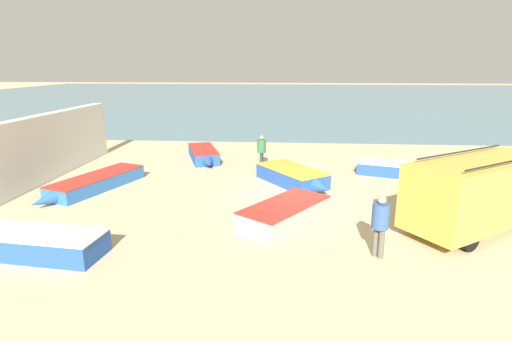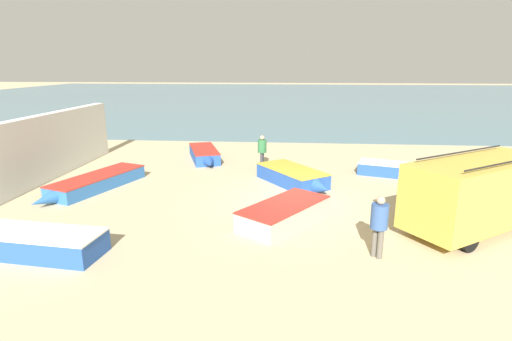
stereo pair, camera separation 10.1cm
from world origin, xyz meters
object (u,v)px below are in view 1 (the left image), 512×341
(parked_van, at_px, (480,192))
(fishing_rowboat_1, at_px, (94,183))
(fisherman_1, at_px, (380,221))
(fishing_rowboat_5, at_px, (15,241))
(fishing_rowboat_0, at_px, (204,155))
(fisherman_0, at_px, (262,149))
(fishing_rowboat_3, at_px, (287,212))
(fishing_rowboat_2, at_px, (399,170))
(fishing_rowboat_4, at_px, (293,176))

(parked_van, bearing_deg, fishing_rowboat_1, 133.37)
(fisherman_1, bearing_deg, fishing_rowboat_5, 137.15)
(fishing_rowboat_0, distance_m, fisherman_1, 12.86)
(fishing_rowboat_5, bearing_deg, fisherman_0, -116.26)
(fishing_rowboat_3, relative_size, fisherman_1, 2.25)
(parked_van, height_order, fisherman_1, parked_van)
(fishing_rowboat_2, relative_size, fishing_rowboat_3, 1.09)
(fishing_rowboat_0, distance_m, fishing_rowboat_1, 6.54)
(fishing_rowboat_3, xyz_separation_m, fishing_rowboat_5, (-7.48, -2.83, -0.01))
(parked_van, bearing_deg, fisherman_1, 177.71)
(fishing_rowboat_1, xyz_separation_m, fishing_rowboat_3, (8.02, -2.91, 0.05))
(fishing_rowboat_0, xyz_separation_m, fisherman_1, (7.00, -10.76, 0.73))
(fishing_rowboat_1, relative_size, fisherman_1, 3.05)
(fishing_rowboat_4, xyz_separation_m, fishing_rowboat_5, (-7.74, -7.20, -0.00))
(fishing_rowboat_0, bearing_deg, fishing_rowboat_5, -33.85)
(parked_van, height_order, fisherman_0, parked_van)
(fisherman_1, bearing_deg, parked_van, -13.87)
(fishing_rowboat_1, distance_m, fisherman_0, 7.88)
(fishing_rowboat_3, height_order, fishing_rowboat_5, fishing_rowboat_3)
(fishing_rowboat_1, bearing_deg, fisherman_1, 83.03)
(fishing_rowboat_3, bearing_deg, fishing_rowboat_1, 105.13)
(parked_van, distance_m, fishing_rowboat_4, 7.29)
(parked_van, relative_size, fishing_rowboat_1, 1.00)
(parked_van, height_order, fishing_rowboat_1, parked_van)
(fishing_rowboat_2, height_order, fishing_rowboat_4, fishing_rowboat_4)
(fishing_rowboat_4, distance_m, fisherman_1, 7.06)
(fishing_rowboat_2, bearing_deg, fishing_rowboat_1, -148.23)
(fisherman_1, bearing_deg, fisherman_0, 66.11)
(parked_van, distance_m, fishing_rowboat_2, 6.35)
(fishing_rowboat_1, xyz_separation_m, fishing_rowboat_2, (13.22, 3.19, 0.01))
(fishing_rowboat_1, bearing_deg, fishing_rowboat_2, 123.09)
(fishing_rowboat_0, xyz_separation_m, fishing_rowboat_2, (9.76, -2.36, -0.02))
(fisherman_1, bearing_deg, fishing_rowboat_2, 25.93)
(fishing_rowboat_4, xyz_separation_m, fisherman_1, (2.19, -6.67, 0.71))
(fishing_rowboat_1, xyz_separation_m, fisherman_1, (10.46, -5.21, 0.76))
(fishing_rowboat_1, relative_size, fishing_rowboat_3, 1.35)
(fisherman_0, xyz_separation_m, fisherman_1, (3.76, -9.30, 0.05))
(fishing_rowboat_2, height_order, fishing_rowboat_3, fishing_rowboat_3)
(fishing_rowboat_0, relative_size, fishing_rowboat_1, 0.82)
(fishing_rowboat_1, bearing_deg, parked_van, 97.18)
(fishing_rowboat_0, bearing_deg, fishing_rowboat_1, -51.26)
(parked_van, bearing_deg, fishing_rowboat_5, 157.06)
(fisherman_0, bearing_deg, fishing_rowboat_0, 165.29)
(fishing_rowboat_0, xyz_separation_m, fishing_rowboat_1, (-3.46, -5.55, -0.03))
(fishing_rowboat_4, height_order, fisherman_1, fisherman_1)
(parked_van, bearing_deg, fishing_rowboat_3, 144.34)
(fishing_rowboat_3, relative_size, fisherman_0, 2.36)
(fishing_rowboat_4, xyz_separation_m, fisherman_0, (-1.57, 2.63, 0.66))
(fishing_rowboat_0, height_order, fishing_rowboat_3, fishing_rowboat_3)
(parked_van, relative_size, fishing_rowboat_4, 1.35)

